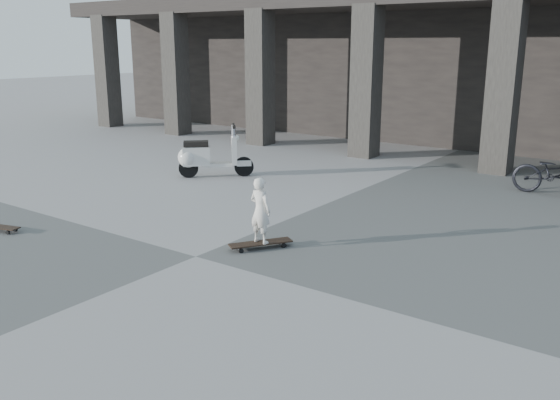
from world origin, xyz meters
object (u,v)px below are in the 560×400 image
Objects in this scene: longboard at (261,243)px; scooter at (203,157)px; child at (260,210)px; bicycle at (558,174)px.

scooter is at bearing 85.96° from longboard.
longboard is 0.52m from child.
child is 0.73× the size of scooter.
scooter is (-4.11, 3.15, 0.40)m from longboard.
longboard is at bearing 153.58° from bicycle.
longboard is 0.93× the size of child.
longboard is at bearing -80.06° from scooter.
longboard is 0.53× the size of bicycle.
longboard is at bearing 48.53° from child.
longboard is 0.67× the size of scooter.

